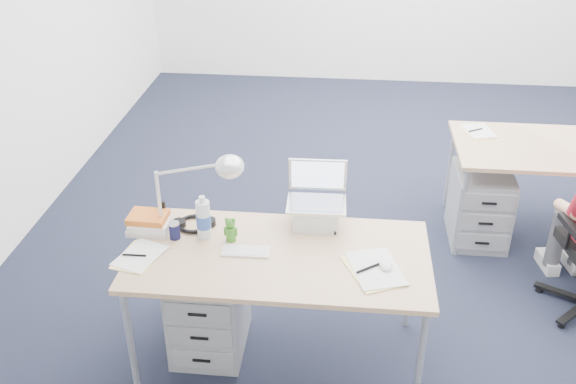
{
  "coord_description": "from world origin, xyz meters",
  "views": [
    {
      "loc": [
        -0.6,
        -4.14,
        2.7
      ],
      "look_at": [
        -0.92,
        -0.9,
        0.85
      ],
      "focal_mm": 40.0,
      "sensor_mm": 36.0,
      "label": 1
    }
  ],
  "objects": [
    {
      "name": "desk_lamp",
      "position": [
        -1.45,
        -1.21,
        0.99
      ],
      "size": [
        0.47,
        0.24,
        0.51
      ],
      "primitive_type": null,
      "rotation": [
        0.0,
        0.0,
        -0.17
      ],
      "color": "silver",
      "rests_on": "desk_near"
    },
    {
      "name": "papers_right",
      "position": [
        -0.43,
        -1.46,
        0.74
      ],
      "size": [
        0.34,
        0.4,
        0.01
      ],
      "primitive_type": "cube",
      "rotation": [
        0.0,
        0.0,
        0.35
      ],
      "color": "#FFEC93",
      "rests_on": "desk_near"
    },
    {
      "name": "drawer_pedestal_far",
      "position": [
        0.4,
        0.05,
        0.28
      ],
      "size": [
        0.4,
        0.5,
        0.55
      ],
      "primitive_type": "cube",
      "color": "#A3A7A8",
      "rests_on": "ground"
    },
    {
      "name": "desk_near",
      "position": [
        -0.92,
        -1.35,
        0.68
      ],
      "size": [
        1.6,
        0.8,
        0.73
      ],
      "color": "tan",
      "rests_on": "ground"
    },
    {
      "name": "book_stack",
      "position": [
        -1.67,
        -1.2,
        0.78
      ],
      "size": [
        0.27,
        0.23,
        0.1
      ],
      "primitive_type": "cube",
      "rotation": [
        0.0,
        0.0,
        -0.27
      ],
      "color": "silver",
      "rests_on": "desk_near"
    },
    {
      "name": "can_koozie",
      "position": [
        -1.51,
        -1.26,
        0.78
      ],
      "size": [
        0.07,
        0.07,
        0.1
      ],
      "primitive_type": "cylinder",
      "rotation": [
        0.0,
        0.0,
        -0.21
      ],
      "color": "#13153D",
      "rests_on": "desk_near"
    },
    {
      "name": "room",
      "position": [
        0.0,
        0.0,
        1.71
      ],
      "size": [
        6.02,
        7.02,
        2.8
      ],
      "color": "white",
      "rests_on": "ground"
    },
    {
      "name": "papers_left",
      "position": [
        -1.66,
        -1.46,
        0.73
      ],
      "size": [
        0.26,
        0.31,
        0.01
      ],
      "primitive_type": "cube",
      "rotation": [
        0.0,
        0.0,
        -0.28
      ],
      "color": "#FFEC93",
      "rests_on": "desk_near"
    },
    {
      "name": "bear_figurine",
      "position": [
        -1.2,
        -1.25,
        0.8
      ],
      "size": [
        0.09,
        0.08,
        0.14
      ],
      "primitive_type": null,
      "rotation": [
        0.0,
        0.0,
        -0.38
      ],
      "color": "#23721E",
      "rests_on": "desk_near"
    },
    {
      "name": "desk_far",
      "position": [
        0.98,
        0.16,
        0.68
      ],
      "size": [
        1.6,
        0.8,
        0.73
      ],
      "color": "tan",
      "rests_on": "ground"
    },
    {
      "name": "silver_laptop",
      "position": [
        -0.75,
        -1.04,
        0.91
      ],
      "size": [
        0.34,
        0.27,
        0.35
      ],
      "primitive_type": null,
      "rotation": [
        0.0,
        0.0,
        0.03
      ],
      "color": "silver",
      "rests_on": "desk_near"
    },
    {
      "name": "wireless_keyboard",
      "position": [
        -1.1,
        -1.36,
        0.74
      ],
      "size": [
        0.26,
        0.11,
        0.01
      ],
      "primitive_type": "cube",
      "rotation": [
        0.0,
        0.0,
        0.02
      ],
      "color": "white",
      "rests_on": "desk_near"
    },
    {
      "name": "drawer_pedestal_near",
      "position": [
        -1.34,
        -1.3,
        0.28
      ],
      "size": [
        0.4,
        0.5,
        0.55
      ],
      "primitive_type": "cube",
      "color": "#A3A7A8",
      "rests_on": "ground"
    },
    {
      "name": "sunglasses",
      "position": [
        -0.67,
        -1.13,
        0.74
      ],
      "size": [
        0.1,
        0.07,
        0.02
      ],
      "primitive_type": null,
      "rotation": [
        0.0,
        0.0,
        -0.3
      ],
      "color": "black",
      "rests_on": "desk_near"
    },
    {
      "name": "water_bottle",
      "position": [
        -1.35,
        -1.23,
        0.86
      ],
      "size": [
        0.1,
        0.1,
        0.26
      ],
      "primitive_type": "cylinder",
      "rotation": [
        0.0,
        0.0,
        0.22
      ],
      "color": "silver",
      "rests_on": "desk_near"
    },
    {
      "name": "computer_mouse",
      "position": [
        -0.37,
        -1.43,
        0.75
      ],
      "size": [
        0.07,
        0.11,
        0.04
      ],
      "primitive_type": "ellipsoid",
      "rotation": [
        0.0,
        0.0,
        0.06
      ],
      "color": "white",
      "rests_on": "desk_near"
    },
    {
      "name": "far_papers",
      "position": [
        0.37,
        0.36,
        0.73
      ],
      "size": [
        0.25,
        0.3,
        0.01
      ],
      "primitive_type": "cube",
      "rotation": [
        0.0,
        0.0,
        0.25
      ],
      "color": "white",
      "rests_on": "desk_far"
    },
    {
      "name": "cordless_phone",
      "position": [
        -1.62,
        -1.12,
        0.8
      ],
      "size": [
        0.04,
        0.03,
        0.14
      ],
      "primitive_type": "cube",
      "rotation": [
        0.0,
        0.0,
        0.11
      ],
      "color": "black",
      "rests_on": "desk_near"
    },
    {
      "name": "headphones",
      "position": [
        -1.44,
        -1.13,
        0.75
      ],
      "size": [
        0.28,
        0.23,
        0.04
      ],
      "primitive_type": null,
      "rotation": [
        0.0,
        0.0,
        0.18
      ],
      "color": "black",
      "rests_on": "desk_near"
    },
    {
      "name": "floor",
      "position": [
        0.0,
        0.0,
        0.0
      ],
      "size": [
        7.0,
        7.0,
        0.0
      ],
      "primitive_type": "plane",
      "color": "black",
      "rests_on": "ground"
    }
  ]
}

